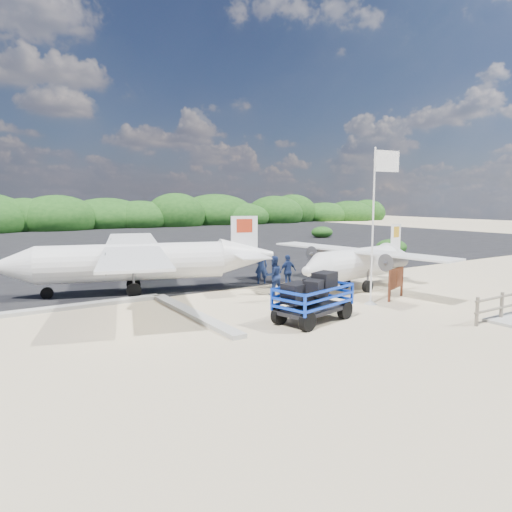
% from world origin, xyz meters
% --- Properties ---
extents(ground, '(160.00, 160.00, 0.00)m').
position_xyz_m(ground, '(0.00, 0.00, 0.00)').
color(ground, beige).
extents(asphalt_apron, '(90.00, 50.00, 0.04)m').
position_xyz_m(asphalt_apron, '(0.00, 30.00, 0.00)').
color(asphalt_apron, '#B2B2B2').
rests_on(asphalt_apron, ground).
extents(lagoon, '(9.00, 7.00, 0.40)m').
position_xyz_m(lagoon, '(-9.00, 1.50, 0.00)').
color(lagoon, '#B2B2B2').
rests_on(lagoon, ground).
extents(vegetation_band, '(124.00, 8.00, 4.40)m').
position_xyz_m(vegetation_band, '(0.00, 55.00, 0.00)').
color(vegetation_band, '#B2B2B2').
rests_on(vegetation_band, ground).
extents(baggage_cart, '(3.38, 2.40, 1.53)m').
position_xyz_m(baggage_cart, '(-1.29, -1.56, 0.00)').
color(baggage_cart, blue).
rests_on(baggage_cart, ground).
extents(flagpole, '(1.31, 0.65, 6.30)m').
position_xyz_m(flagpole, '(2.42, -0.76, 0.00)').
color(flagpole, white).
rests_on(flagpole, ground).
extents(signboard, '(1.62, 0.72, 1.37)m').
position_xyz_m(signboard, '(4.06, -0.64, 0.00)').
color(signboard, brown).
rests_on(signboard, ground).
extents(crew_a, '(0.77, 0.65, 1.80)m').
position_xyz_m(crew_a, '(1.07, 5.36, 0.90)').
color(crew_a, navy).
rests_on(crew_a, ground).
extents(crew_b, '(0.90, 0.73, 1.75)m').
position_xyz_m(crew_b, '(0.15, 2.93, 0.87)').
color(crew_b, navy).
rests_on(crew_b, ground).
extents(crew_c, '(0.96, 0.42, 1.61)m').
position_xyz_m(crew_c, '(1.64, 3.86, 0.81)').
color(crew_c, navy).
rests_on(crew_c, ground).
extents(aircraft_large, '(18.32, 18.32, 4.41)m').
position_xyz_m(aircraft_large, '(18.96, 20.69, 0.00)').
color(aircraft_large, '#B2B2B2').
rests_on(aircraft_large, ground).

